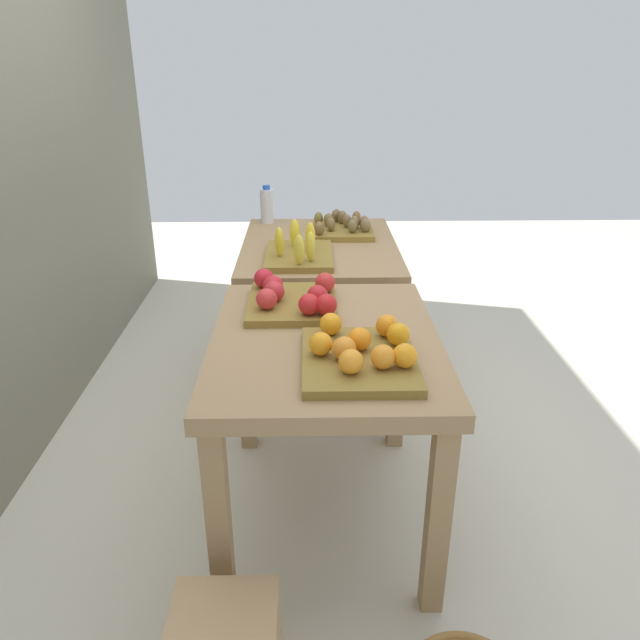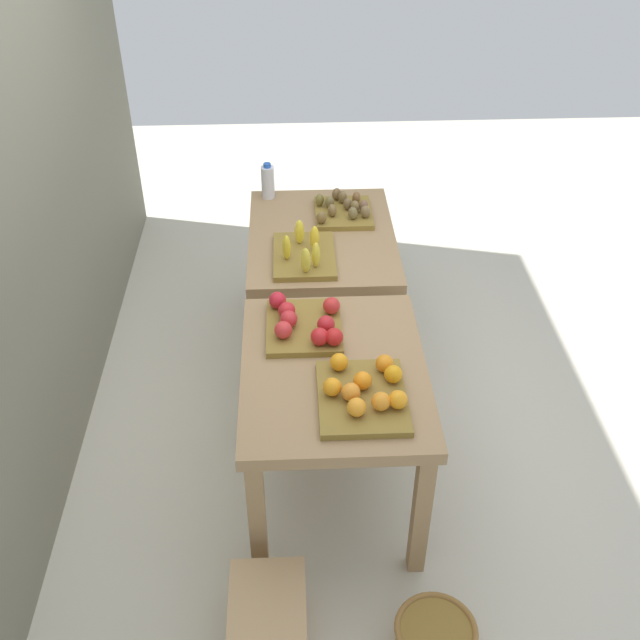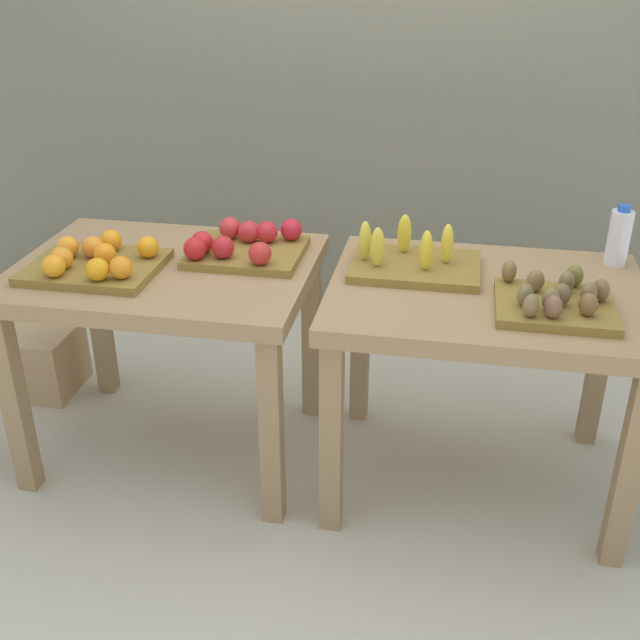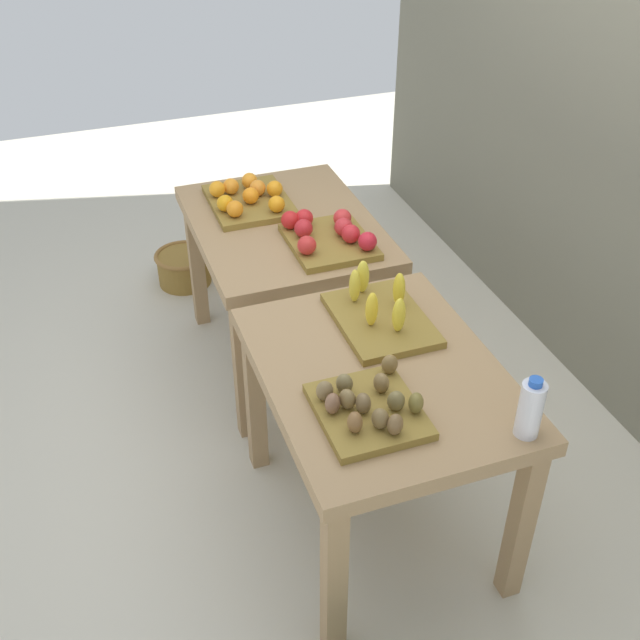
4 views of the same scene
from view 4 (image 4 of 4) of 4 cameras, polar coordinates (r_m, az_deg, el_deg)
ground_plane at (r=3.59m, az=0.37°, el=-7.91°), size 8.00×8.00×0.00m
display_table_left at (r=3.62m, az=-2.62°, el=5.59°), size 1.04×0.80×0.78m
display_table_right at (r=2.76m, az=4.40°, el=-5.43°), size 1.04×0.80×0.78m
orange_bin at (r=3.69m, az=-5.28°, el=8.86°), size 0.44×0.37×0.11m
apple_bin at (r=3.36m, az=0.56°, el=6.21°), size 0.40×0.36×0.11m
banana_crate at (r=2.88m, az=4.40°, el=0.49°), size 0.44×0.32×0.17m
kiwi_bin at (r=2.48m, az=3.55°, el=-6.34°), size 0.36×0.32×0.10m
water_bottle at (r=2.45m, az=15.13°, el=-6.28°), size 0.08×0.08×0.22m
wicker_basket at (r=4.57m, az=-9.92°, el=3.85°), size 0.33×0.33×0.19m
cardboard_produce_box at (r=4.61m, az=-1.84°, el=5.25°), size 0.40×0.30×0.28m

